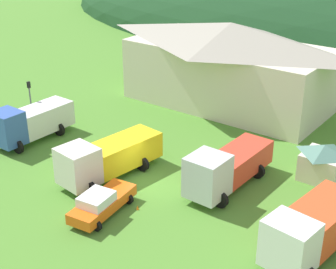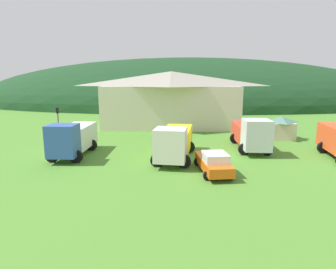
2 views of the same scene
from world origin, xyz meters
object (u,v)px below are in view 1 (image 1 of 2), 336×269
at_px(play_shed_cream, 323,162).
at_px(traffic_cone_mid_row, 69,184).
at_px(traffic_light_west, 31,100).
at_px(service_pickup_orange, 101,203).
at_px(traffic_cone_near_pickup, 138,209).
at_px(tow_truck_silver, 226,167).
at_px(heavy_rig_white, 311,229).
at_px(depot_building, 229,63).
at_px(flatbed_truck_yellow, 107,157).
at_px(box_truck_blue, 30,122).

bearing_deg(play_shed_cream, traffic_cone_mid_row, -140.72).
bearing_deg(traffic_light_west, traffic_cone_mid_row, -26.28).
relative_size(service_pickup_orange, traffic_cone_near_pickup, 8.73).
height_order(tow_truck_silver, heavy_rig_white, tow_truck_silver).
distance_m(depot_building, traffic_light_west, 18.68).
xyz_separation_m(flatbed_truck_yellow, traffic_cone_mid_row, (-1.53, -2.29, -1.63)).
bearing_deg(play_shed_cream, depot_building, 145.66).
bearing_deg(depot_building, service_pickup_orange, -80.20).
xyz_separation_m(play_shed_cream, traffic_light_west, (-23.49, -6.50, 1.23)).
bearing_deg(flatbed_truck_yellow, traffic_light_west, -95.63).
bearing_deg(traffic_light_west, box_truck_blue, -41.52).
xyz_separation_m(play_shed_cream, box_truck_blue, (-21.53, -8.23, 0.31)).
bearing_deg(box_truck_blue, traffic_cone_near_pickup, 79.35).
xyz_separation_m(flatbed_truck_yellow, tow_truck_silver, (7.50, 3.75, 0.01)).
bearing_deg(depot_building, tow_truck_silver, -59.72).
relative_size(tow_truck_silver, heavy_rig_white, 1.11).
distance_m(flatbed_truck_yellow, traffic_cone_mid_row, 3.20).
xyz_separation_m(play_shed_cream, heavy_rig_white, (2.66, -8.65, 0.35)).
bearing_deg(service_pickup_orange, depot_building, -177.89).
xyz_separation_m(heavy_rig_white, traffic_cone_near_pickup, (-10.50, -2.26, -1.73)).
bearing_deg(play_shed_cream, heavy_rig_white, -72.91).
xyz_separation_m(depot_building, traffic_cone_mid_row, (-0.77, -20.19, -4.11)).
distance_m(depot_building, flatbed_truck_yellow, 18.08).
height_order(box_truck_blue, traffic_cone_mid_row, box_truck_blue).
bearing_deg(tow_truck_silver, box_truck_blue, -78.79).
relative_size(depot_building, flatbed_truck_yellow, 2.48).
height_order(tow_truck_silver, traffic_light_west, traffic_light_west).
distance_m(flatbed_truck_yellow, traffic_cone_near_pickup, 5.10).
distance_m(tow_truck_silver, heavy_rig_white, 8.17).
distance_m(heavy_rig_white, traffic_cone_mid_row, 16.76).
height_order(heavy_rig_white, traffic_cone_mid_row, heavy_rig_white).
xyz_separation_m(depot_building, traffic_cone_near_pickup, (5.19, -19.81, -4.11)).
bearing_deg(depot_building, heavy_rig_white, -48.20).
bearing_deg(traffic_light_west, depot_building, 55.84).
xyz_separation_m(heavy_rig_white, traffic_light_west, (-26.14, 2.15, 0.88)).
height_order(play_shed_cream, traffic_cone_near_pickup, play_shed_cream).
relative_size(depot_building, tow_truck_silver, 2.52).
distance_m(tow_truck_silver, traffic_cone_near_pickup, 6.65).
xyz_separation_m(depot_building, heavy_rig_white, (15.69, -17.55, -2.38)).
xyz_separation_m(box_truck_blue, traffic_cone_mid_row, (7.73, -3.05, -1.69)).
distance_m(traffic_light_west, traffic_cone_mid_row, 11.11).
height_order(depot_building, flatbed_truck_yellow, depot_building).
xyz_separation_m(play_shed_cream, flatbed_truck_yellow, (-12.27, -8.99, 0.25)).
bearing_deg(heavy_rig_white, play_shed_cream, -156.02).
height_order(depot_building, tow_truck_silver, depot_building).
distance_m(service_pickup_orange, traffic_cone_mid_row, 4.76).
relative_size(box_truck_blue, traffic_cone_mid_row, 11.97).
height_order(flatbed_truck_yellow, heavy_rig_white, heavy_rig_white).
bearing_deg(box_truck_blue, depot_building, 154.03).
xyz_separation_m(depot_building, traffic_light_west, (-10.45, -15.41, -1.50)).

